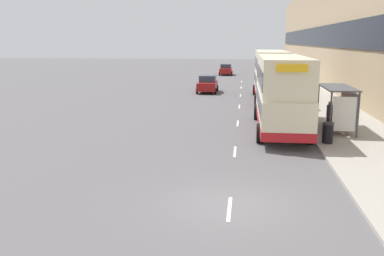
{
  "coord_description": "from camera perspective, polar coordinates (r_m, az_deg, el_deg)",
  "views": [
    {
      "loc": [
        0.38,
        -12.97,
        5.16
      ],
      "look_at": [
        -3.29,
        16.81,
        -0.98
      ],
      "focal_mm": 40.0,
      "sensor_mm": 36.0,
      "label": 1
    }
  ],
  "objects": [
    {
      "name": "ground_plane",
      "position": [
        13.96,
        5.07,
        -10.18
      ],
      "size": [
        220.0,
        220.0,
        0.0
      ],
      "primitive_type": "plane",
      "color": "#5B595B"
    },
    {
      "name": "pavement",
      "position": [
        52.08,
        13.81,
        5.63
      ],
      "size": [
        5.0,
        93.0,
        0.14
      ],
      "color": "#A39E93",
      "rests_on": "ground_plane"
    },
    {
      "name": "terrace_facade",
      "position": [
        52.46,
        18.57,
        12.2
      ],
      "size": [
        3.1,
        93.0,
        12.57
      ],
      "color": "tan",
      "rests_on": "ground_plane"
    },
    {
      "name": "lane_mark_0",
      "position": [
        13.64,
        5.01,
        -10.69
      ],
      "size": [
        0.12,
        2.0,
        0.01
      ],
      "color": "silver",
      "rests_on": "ground_plane"
    },
    {
      "name": "lane_mark_1",
      "position": [
        20.39,
        5.75,
        -3.14
      ],
      "size": [
        0.12,
        2.0,
        0.01
      ],
      "color": "silver",
      "rests_on": "ground_plane"
    },
    {
      "name": "lane_mark_2",
      "position": [
        27.31,
        6.11,
        0.62
      ],
      "size": [
        0.12,
        2.0,
        0.01
      ],
      "color": "silver",
      "rests_on": "ground_plane"
    },
    {
      "name": "lane_mark_3",
      "position": [
        34.31,
        6.33,
        2.85
      ],
      "size": [
        0.12,
        2.0,
        0.01
      ],
      "color": "silver",
      "rests_on": "ground_plane"
    },
    {
      "name": "lane_mark_4",
      "position": [
        41.34,
        6.47,
        4.33
      ],
      "size": [
        0.12,
        2.0,
        0.01
      ],
      "color": "silver",
      "rests_on": "ground_plane"
    },
    {
      "name": "lane_mark_5",
      "position": [
        48.39,
        6.57,
        5.38
      ],
      "size": [
        0.12,
        2.0,
        0.01
      ],
      "color": "silver",
      "rests_on": "ground_plane"
    },
    {
      "name": "lane_mark_6",
      "position": [
        55.45,
        6.65,
        6.16
      ],
      "size": [
        0.12,
        2.0,
        0.01
      ],
      "color": "silver",
      "rests_on": "ground_plane"
    },
    {
      "name": "bus_shelter",
      "position": [
        25.31,
        19.31,
        3.46
      ],
      "size": [
        1.6,
        4.2,
        2.48
      ],
      "color": "#4C4C51",
      "rests_on": "ground_plane"
    },
    {
      "name": "double_decker_bus_near",
      "position": [
        25.15,
        11.81,
        4.75
      ],
      "size": [
        2.85,
        10.34,
        4.3
      ],
      "color": "beige",
      "rests_on": "ground_plane"
    },
    {
      "name": "double_decker_bus_ahead",
      "position": [
        38.07,
        10.45,
        7.05
      ],
      "size": [
        2.85,
        11.17,
        4.3
      ],
      "color": "beige",
      "rests_on": "ground_plane"
    },
    {
      "name": "car_0",
      "position": [
        43.51,
        2.09,
        5.88
      ],
      "size": [
        2.03,
        4.12,
        1.72
      ],
      "rotation": [
        0.0,
        0.0,
        3.14
      ],
      "color": "maroon",
      "rests_on": "ground_plane"
    },
    {
      "name": "car_1",
      "position": [
        66.08,
        4.53,
        7.78
      ],
      "size": [
        1.98,
        4.01,
        1.67
      ],
      "rotation": [
        0.0,
        0.0,
        3.14
      ],
      "color": "maroon",
      "rests_on": "ground_plane"
    },
    {
      "name": "pedestrian_at_shelter",
      "position": [
        24.46,
        17.87,
        1.4
      ],
      "size": [
        0.37,
        0.37,
        1.84
      ],
      "color": "#23232D",
      "rests_on": "ground_plane"
    },
    {
      "name": "litter_bin",
      "position": [
        22.33,
        17.65,
        -0.59
      ],
      "size": [
        0.55,
        0.55,
        1.05
      ],
      "color": "black",
      "rests_on": "ground_plane"
    }
  ]
}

